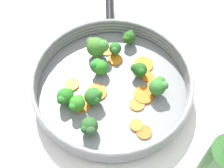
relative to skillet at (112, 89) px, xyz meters
name	(u,v)px	position (x,y,z in m)	size (l,w,h in m)	color
ground_plane	(112,91)	(0.00, 0.00, -0.01)	(4.00, 4.00, 0.00)	white
skillet	(112,89)	(0.00, 0.00, 0.00)	(0.36, 0.36, 0.02)	gray
skillet_rim_wall	(112,82)	(0.00, 0.00, 0.03)	(0.37, 0.37, 0.04)	gray
skillet_rivet_left	(124,33)	(0.14, 0.10, 0.01)	(0.01, 0.01, 0.01)	gray
skillet_rivet_right	(97,33)	(0.09, 0.15, 0.01)	(0.01, 0.01, 0.01)	gray
carrot_slice_0	(137,104)	(0.01, -0.07, 0.01)	(0.03, 0.03, 0.00)	orange
carrot_slice_1	(143,64)	(0.10, -0.01, 0.01)	(0.05, 0.05, 0.00)	orange
carrot_slice_2	(147,77)	(0.08, -0.04, 0.01)	(0.03, 0.03, 0.00)	orange
carrot_slice_3	(81,104)	(-0.08, 0.01, 0.01)	(0.04, 0.04, 0.00)	orange
carrot_slice_4	(72,84)	(-0.06, 0.07, 0.01)	(0.03, 0.03, 0.01)	orange
carrot_slice_5	(115,60)	(0.06, 0.05, 0.01)	(0.03, 0.03, 0.00)	orange
carrot_slice_6	(156,85)	(0.08, -0.07, 0.01)	(0.04, 0.04, 0.01)	orange
carrot_slice_7	(144,132)	(-0.03, -0.13, 0.01)	(0.03, 0.03, 0.00)	orange
carrot_slice_8	(144,95)	(0.04, -0.07, 0.01)	(0.05, 0.05, 0.01)	orange
carrot_slice_9	(136,125)	(-0.03, -0.11, 0.01)	(0.03, 0.03, 0.01)	orange
carrot_slice_10	(107,50)	(0.07, 0.09, 0.01)	(0.03, 0.03, 0.00)	orange
carrot_slice_11	(97,92)	(-0.03, 0.01, 0.01)	(0.05, 0.05, 0.00)	orange
broccoli_floret_0	(115,49)	(0.07, 0.07, 0.03)	(0.03, 0.03, 0.04)	#84B067
broccoli_floret_1	(158,86)	(0.06, -0.08, 0.04)	(0.04, 0.04, 0.05)	#8EB661
broccoli_floret_2	(129,37)	(0.12, 0.07, 0.03)	(0.04, 0.03, 0.04)	#65854C
broccoli_floret_3	(65,97)	(-0.10, 0.04, 0.03)	(0.04, 0.04, 0.04)	#88B35E
broccoli_floret_4	(89,127)	(-0.11, -0.05, 0.03)	(0.04, 0.04, 0.04)	olive
broccoli_floret_5	(139,70)	(0.07, -0.02, 0.03)	(0.03, 0.04, 0.04)	#659151
broccoli_floret_6	(97,46)	(0.04, 0.10, 0.04)	(0.05, 0.06, 0.06)	#8AA362
broccoli_floret_7	(77,104)	(-0.09, 0.01, 0.03)	(0.04, 0.04, 0.04)	#6F9951
broccoli_floret_8	(94,96)	(-0.06, 0.00, 0.03)	(0.04, 0.04, 0.05)	#84A95E
broccoli_floret_9	(99,66)	(0.01, 0.05, 0.03)	(0.04, 0.04, 0.04)	#6E9749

